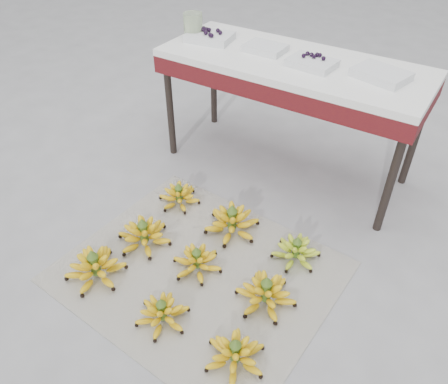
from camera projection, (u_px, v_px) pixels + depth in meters
The scene contains 17 objects.
ground at pixel (208, 270), 2.16m from camera, with size 60.00×60.00×0.00m, color gray.
newspaper_mat at pixel (199, 271), 2.15m from camera, with size 1.25×1.05×0.01m, color white.
bunch_front_left at pixel (95, 267), 2.09m from camera, with size 0.37×0.37×0.18m.
bunch_front_center at pixel (162, 313), 1.90m from camera, with size 0.32×0.32×0.15m.
bunch_front_right at pixel (235, 354), 1.74m from camera, with size 0.29×0.29×0.15m.
bunch_mid_left at pixel (144, 235), 2.26m from camera, with size 0.31×0.31×0.17m.
bunch_mid_center at pixel (197, 261), 2.13m from camera, with size 0.29×0.29×0.15m.
bunch_mid_right at pixel (266, 293), 1.97m from camera, with size 0.29×0.29×0.17m.
bunch_back_left at pixel (179, 196), 2.53m from camera, with size 0.26×0.26×0.15m.
bunch_back_center at pixel (232, 222), 2.34m from camera, with size 0.37×0.37×0.18m.
bunch_back_right at pixel (296, 251), 2.19m from camera, with size 0.29×0.29×0.15m.
vendor_table at pixel (292, 73), 2.45m from camera, with size 1.50×0.60×0.72m.
tray_far_left at pixel (210, 37), 2.61m from camera, with size 0.30×0.24×0.07m.
tray_left at pixel (265, 48), 2.48m from camera, with size 0.23×0.17×0.04m.
tray_right at pixel (312, 63), 2.31m from camera, with size 0.26×0.20×0.06m.
tray_far_right at pixel (381, 74), 2.20m from camera, with size 0.30×0.25×0.04m.
glass_jar at pixel (193, 25), 2.63m from camera, with size 0.12×0.12×0.14m, color beige.
Camera 1 is at (0.84, -1.17, 1.66)m, focal length 35.00 mm.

